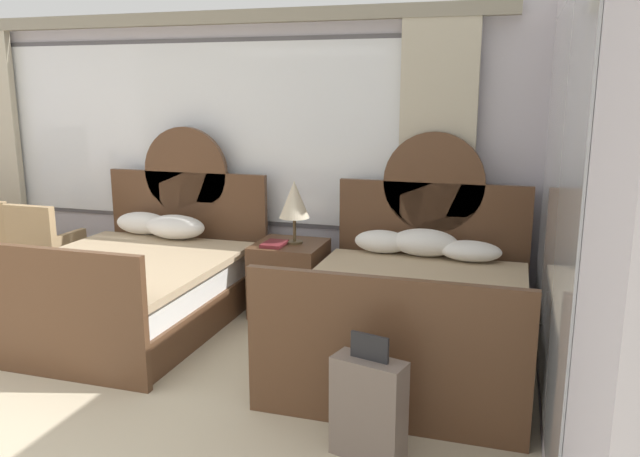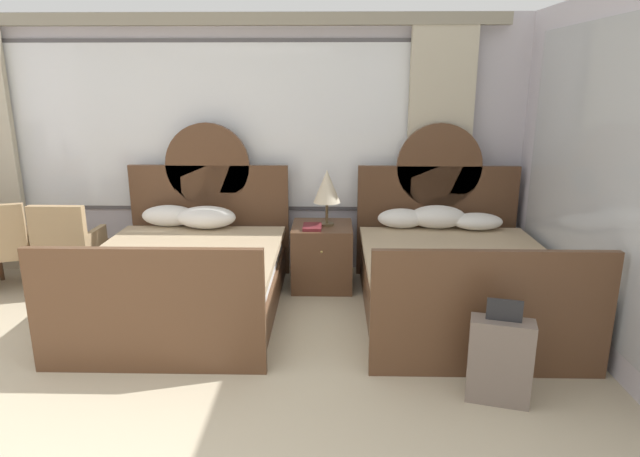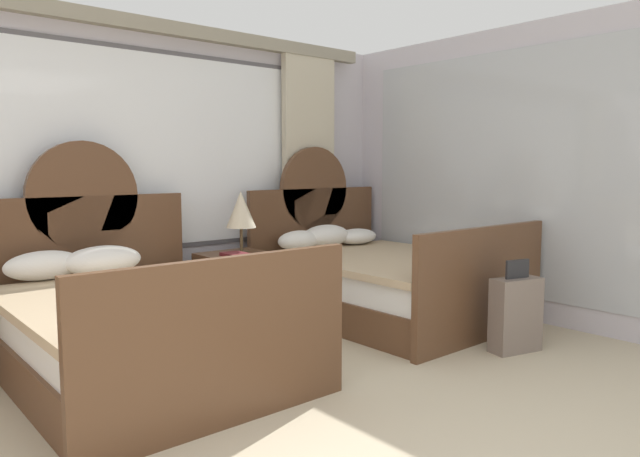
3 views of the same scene
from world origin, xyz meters
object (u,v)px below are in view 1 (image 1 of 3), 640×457
object	(u,v)px
table_lamp_on_nightstand	(294,200)
book_on_nightstand	(274,244)
bed_near_window	(132,284)
armchair_by_window_left	(43,244)
suitcase_on_floor	(368,408)
bed_near_mirror	(413,312)
nightstand_between_beds	(290,278)

from	to	relation	value
table_lamp_on_nightstand	book_on_nightstand	size ratio (longest dim) A/B	2.14
bed_near_window	book_on_nightstand	world-z (taller)	bed_near_window
armchair_by_window_left	suitcase_on_floor	bearing A→B (deg)	-27.10
bed_near_mirror	nightstand_between_beds	size ratio (longest dim) A/B	3.39
book_on_nightstand	suitcase_on_floor	world-z (taller)	suitcase_on_floor
bed_near_window	suitcase_on_floor	size ratio (longest dim) A/B	3.04
book_on_nightstand	armchair_by_window_left	world-z (taller)	armchair_by_window_left
table_lamp_on_nightstand	nightstand_between_beds	bearing A→B (deg)	-165.18
nightstand_between_beds	suitcase_on_floor	bearing A→B (deg)	-59.85
book_on_nightstand	bed_near_mirror	bearing A→B (deg)	-21.05
table_lamp_on_nightstand	bed_near_mirror	bearing A→B (deg)	-28.63
bed_near_window	suitcase_on_floor	distance (m)	2.78
bed_near_mirror	armchair_by_window_left	xyz separation A→B (m)	(-3.72, 0.47, 0.14)
armchair_by_window_left	suitcase_on_floor	distance (m)	4.17
bed_near_window	bed_near_mirror	size ratio (longest dim) A/B	1.00
nightstand_between_beds	armchair_by_window_left	size ratio (longest dim) A/B	0.71
bed_near_mirror	armchair_by_window_left	bearing A→B (deg)	172.81
book_on_nightstand	armchair_by_window_left	xyz separation A→B (m)	(-2.42, -0.03, -0.17)
bed_near_mirror	suitcase_on_floor	xyz separation A→B (m)	(-0.01, -1.43, -0.06)
table_lamp_on_nightstand	suitcase_on_floor	xyz separation A→B (m)	(1.14, -2.06, -0.74)
nightstand_between_beds	book_on_nightstand	world-z (taller)	book_on_nightstand
nightstand_between_beds	table_lamp_on_nightstand	xyz separation A→B (m)	(0.05, 0.01, 0.71)
bed_near_window	armchair_by_window_left	bearing A→B (deg)	159.99
book_on_nightstand	table_lamp_on_nightstand	bearing A→B (deg)	43.15
book_on_nightstand	suitcase_on_floor	bearing A→B (deg)	-56.32
bed_near_mirror	nightstand_between_beds	distance (m)	1.35
bed_near_window	nightstand_between_beds	world-z (taller)	bed_near_window
book_on_nightstand	suitcase_on_floor	size ratio (longest dim) A/B	0.36
bed_near_window	bed_near_mirror	world-z (taller)	same
bed_near_mirror	book_on_nightstand	xyz separation A→B (m)	(-1.30, 0.50, 0.31)
nightstand_between_beds	table_lamp_on_nightstand	bearing A→B (deg)	14.82
book_on_nightstand	suitcase_on_floor	xyz separation A→B (m)	(1.28, -1.93, -0.36)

